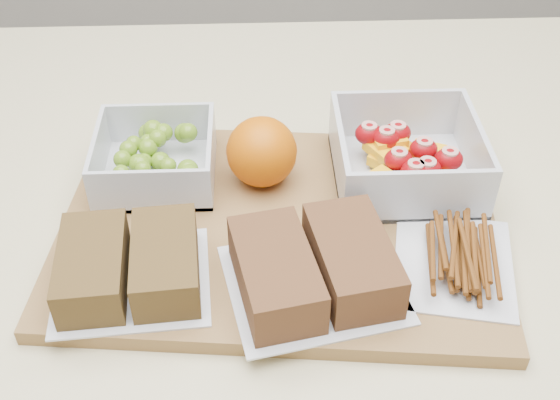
# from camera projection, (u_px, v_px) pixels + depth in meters

# --- Properties ---
(cutting_board) EXTENTS (0.45, 0.34, 0.02)m
(cutting_board) POSITION_uv_depth(u_px,v_px,m) (279.00, 227.00, 0.69)
(cutting_board) COLOR olive
(cutting_board) RESTS_ON counter
(grape_container) EXTENTS (0.12, 0.12, 0.05)m
(grape_container) POSITION_uv_depth(u_px,v_px,m) (156.00, 158.00, 0.72)
(grape_container) COLOR silver
(grape_container) RESTS_ON cutting_board
(fruit_container) EXTENTS (0.14, 0.14, 0.06)m
(fruit_container) POSITION_uv_depth(u_px,v_px,m) (406.00, 159.00, 0.72)
(fruit_container) COLOR silver
(fruit_container) RESTS_ON cutting_board
(orange) EXTENTS (0.07, 0.07, 0.07)m
(orange) POSITION_uv_depth(u_px,v_px,m) (262.00, 152.00, 0.71)
(orange) COLOR #D15E04
(orange) RESTS_ON cutting_board
(sandwich_bag_left) EXTENTS (0.14, 0.13, 0.04)m
(sandwich_bag_left) POSITION_uv_depth(u_px,v_px,m) (129.00, 265.00, 0.61)
(sandwich_bag_left) COLOR silver
(sandwich_bag_left) RESTS_ON cutting_board
(sandwich_bag_center) EXTENTS (0.17, 0.16, 0.05)m
(sandwich_bag_center) POSITION_uv_depth(u_px,v_px,m) (314.00, 267.00, 0.60)
(sandwich_bag_center) COLOR silver
(sandwich_bag_center) RESTS_ON cutting_board
(pretzel_bag) EXTENTS (0.13, 0.15, 0.03)m
(pretzel_bag) POSITION_uv_depth(u_px,v_px,m) (456.00, 254.00, 0.63)
(pretzel_bag) COLOR silver
(pretzel_bag) RESTS_ON cutting_board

